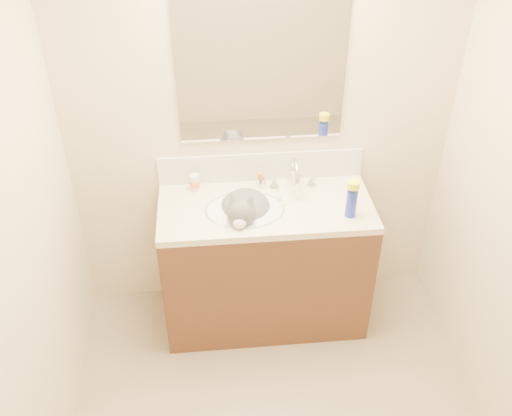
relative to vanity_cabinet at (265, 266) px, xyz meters
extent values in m
cube|color=beige|center=(0.00, 0.28, 0.84)|extent=(2.20, 0.04, 2.50)
cube|color=#4E2D1A|center=(0.00, 0.00, 0.00)|extent=(1.20, 0.55, 0.82)
cube|color=beige|center=(0.00, 0.00, 0.43)|extent=(1.20, 0.55, 0.04)
ellipsoid|color=white|center=(-0.12, -0.03, 0.38)|extent=(0.45, 0.36, 0.14)
cylinder|color=silver|center=(0.18, 0.18, 0.51)|extent=(0.04, 0.04, 0.11)
torus|color=silver|center=(0.18, 0.12, 0.56)|extent=(0.03, 0.20, 0.20)
cylinder|color=silver|center=(0.18, 0.04, 0.53)|extent=(0.03, 0.03, 0.06)
cone|color=silver|center=(0.07, 0.18, 0.48)|extent=(0.06, 0.06, 0.06)
cone|color=silver|center=(0.29, 0.18, 0.48)|extent=(0.06, 0.06, 0.06)
ellipsoid|color=#514E51|center=(-0.11, 0.01, 0.41)|extent=(0.36, 0.39, 0.22)
ellipsoid|color=#514E51|center=(-0.15, -0.14, 0.50)|extent=(0.18, 0.17, 0.15)
ellipsoid|color=#514E51|center=(-0.13, -0.07, 0.47)|extent=(0.14, 0.14, 0.14)
cone|color=#514E51|center=(-0.19, -0.11, 0.57)|extent=(0.08, 0.09, 0.09)
cone|color=#514E51|center=(-0.10, -0.13, 0.57)|extent=(0.09, 0.09, 0.09)
ellipsoid|color=silver|center=(-0.16, -0.20, 0.48)|extent=(0.08, 0.07, 0.06)
ellipsoid|color=silver|center=(-0.14, -0.10, 0.41)|extent=(0.12, 0.09, 0.13)
sphere|color=pink|center=(-0.17, -0.22, 0.48)|extent=(0.02, 0.02, 0.02)
cylinder|color=#514E51|center=(0.02, -0.03, 0.34)|extent=(0.05, 0.23, 0.04)
cube|color=silver|center=(0.00, 0.26, 0.54)|extent=(1.20, 0.02, 0.18)
cube|color=white|center=(0.00, 0.26, 1.13)|extent=(0.90, 0.02, 0.80)
cylinder|color=silver|center=(-0.39, 0.19, 0.50)|extent=(0.07, 0.07, 0.10)
cylinder|color=orange|center=(-0.39, 0.19, 0.49)|extent=(0.07, 0.07, 0.04)
cylinder|color=#B7B7BC|center=(0.00, 0.19, 0.48)|extent=(0.06, 0.06, 0.06)
cylinder|color=orange|center=(-0.01, 0.20, 0.49)|extent=(0.04, 0.04, 0.09)
cube|color=silver|center=(0.09, 0.04, 0.45)|extent=(0.03, 0.13, 0.01)
cube|color=#619ACE|center=(0.09, 0.04, 0.46)|extent=(0.02, 0.03, 0.02)
cylinder|color=#1A29B6|center=(0.45, -0.14, 0.53)|extent=(0.07, 0.07, 0.16)
cylinder|color=yellow|center=(0.45, -0.14, 0.65)|extent=(0.07, 0.07, 0.04)
camera|label=1|loc=(-0.31, -2.57, 2.30)|focal=40.00mm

